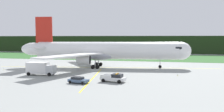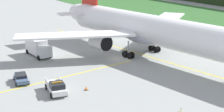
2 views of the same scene
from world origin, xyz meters
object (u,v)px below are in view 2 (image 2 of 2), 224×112
Objects in this scene: staff_car at (21,78)px; apron_cone at (86,88)px; ops_pickup_truck at (56,87)px; airliner at (152,30)px; catering_truck at (38,47)px.

staff_car is 7.18× the size of apron_cone.
ops_pickup_truck is 9.04× the size of apron_cone.
staff_car is at bearing -88.52° from airliner.
staff_car is 10.70m from apron_cone.
airliner is at bearing 91.48° from staff_car.
apron_cone is at bearing 74.43° from ops_pickup_truck.
staff_car reaches higher than apron_cone.
catering_truck is (-19.97, 4.83, 0.84)m from ops_pickup_truck.
airliner is at bearing 108.67° from ops_pickup_truck.
ops_pickup_truck is 7.55m from staff_car.
ops_pickup_truck is 4.33m from apron_cone.
airliner reaches higher than ops_pickup_truck.
ops_pickup_truck is at bearing -105.57° from apron_cone.
ops_pickup_truck is at bearing -13.59° from catering_truck.
ops_pickup_truck is 20.56m from catering_truck.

